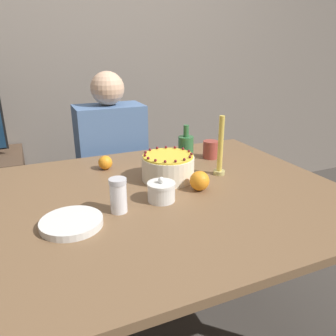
{
  "coord_description": "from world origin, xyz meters",
  "views": [
    {
      "loc": [
        -0.47,
        -1.11,
        1.31
      ],
      "look_at": [
        0.07,
        0.13,
        0.81
      ],
      "focal_mm": 35.0,
      "sensor_mm": 36.0,
      "label": 1
    }
  ],
  "objects_px": {
    "candle": "(220,151)",
    "cake": "(168,167)",
    "sugar_shaker": "(118,195)",
    "person_man_blue_shirt": "(113,181)",
    "sugar_bowl": "(161,191)",
    "bottle": "(186,150)"
  },
  "relations": [
    {
      "from": "sugar_bowl",
      "to": "candle",
      "type": "xyz_separation_m",
      "value": [
        0.35,
        0.15,
        0.07
      ]
    },
    {
      "from": "sugar_shaker",
      "to": "person_man_blue_shirt",
      "type": "relative_size",
      "value": 0.11
    },
    {
      "from": "candle",
      "to": "person_man_blue_shirt",
      "type": "height_order",
      "value": "person_man_blue_shirt"
    },
    {
      "from": "cake",
      "to": "sugar_shaker",
      "type": "relative_size",
      "value": 1.83
    },
    {
      "from": "candle",
      "to": "cake",
      "type": "bearing_deg",
      "value": 170.56
    },
    {
      "from": "sugar_bowl",
      "to": "sugar_shaker",
      "type": "bearing_deg",
      "value": -172.17
    },
    {
      "from": "cake",
      "to": "sugar_bowl",
      "type": "height_order",
      "value": "cake"
    },
    {
      "from": "bottle",
      "to": "cake",
      "type": "bearing_deg",
      "value": -138.69
    },
    {
      "from": "cake",
      "to": "candle",
      "type": "height_order",
      "value": "candle"
    },
    {
      "from": "cake",
      "to": "candle",
      "type": "relative_size",
      "value": 0.85
    },
    {
      "from": "cake",
      "to": "sugar_bowl",
      "type": "xyz_separation_m",
      "value": [
        -0.11,
        -0.19,
        -0.02
      ]
    },
    {
      "from": "sugar_shaker",
      "to": "person_man_blue_shirt",
      "type": "distance_m",
      "value": 0.94
    },
    {
      "from": "cake",
      "to": "person_man_blue_shirt",
      "type": "bearing_deg",
      "value": 98.37
    },
    {
      "from": "cake",
      "to": "sugar_bowl",
      "type": "bearing_deg",
      "value": -120.11
    },
    {
      "from": "sugar_bowl",
      "to": "sugar_shaker",
      "type": "relative_size",
      "value": 0.86
    },
    {
      "from": "sugar_shaker",
      "to": "bottle",
      "type": "height_order",
      "value": "bottle"
    },
    {
      "from": "sugar_shaker",
      "to": "candle",
      "type": "bearing_deg",
      "value": 18.28
    },
    {
      "from": "sugar_bowl",
      "to": "person_man_blue_shirt",
      "type": "distance_m",
      "value": 0.89
    },
    {
      "from": "candle",
      "to": "bottle",
      "type": "bearing_deg",
      "value": 116.35
    },
    {
      "from": "candle",
      "to": "sugar_shaker",
      "type": "bearing_deg",
      "value": -161.72
    },
    {
      "from": "sugar_shaker",
      "to": "sugar_bowl",
      "type": "bearing_deg",
      "value": 7.83
    },
    {
      "from": "sugar_shaker",
      "to": "bottle",
      "type": "distance_m",
      "value": 0.56
    }
  ]
}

